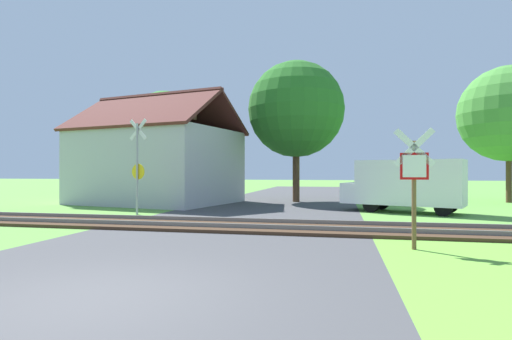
{
  "coord_description": "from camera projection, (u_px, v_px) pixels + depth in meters",
  "views": [
    {
      "loc": [
        3.25,
        -4.84,
        1.74
      ],
      "look_at": [
        0.5,
        8.2,
        1.8
      ],
      "focal_mm": 28.0,
      "sensor_mm": 36.0,
      "label": 1
    }
  ],
  "objects": [
    {
      "name": "ground_plane",
      "position": [
        95.0,
        300.0,
        5.4
      ],
      "size": [
        160.0,
        160.0,
        0.0
      ],
      "primitive_type": "plane",
      "color": "#5B933D"
    },
    {
      "name": "road_asphalt",
      "position": [
        160.0,
        266.0,
        7.36
      ],
      "size": [
        8.15,
        80.0,
        0.01
      ],
      "primitive_type": "cube",
      "color": "#424244",
      "rests_on": "ground"
    },
    {
      "name": "rail_track",
      "position": [
        234.0,
        226.0,
        12.44
      ],
      "size": [
        60.0,
        2.6,
        0.22
      ],
      "color": "#422D1E",
      "rests_on": "ground"
    },
    {
      "name": "stop_sign_near",
      "position": [
        414.0,
        177.0,
        8.89
      ],
      "size": [
        0.88,
        0.16,
        2.72
      ],
      "rotation": [
        0.0,
        0.0,
        3.08
      ],
      "color": "brown",
      "rests_on": "ground"
    },
    {
      "name": "crossing_sign_far",
      "position": [
        138.0,
        162.0,
        16.25
      ],
      "size": [
        0.86,
        0.23,
        3.9
      ],
      "rotation": [
        0.0,
        0.0,
        -0.23
      ],
      "color": "#9E9EA5",
      "rests_on": "ground"
    },
    {
      "name": "house",
      "position": [
        157.0,
        164.0,
        22.31
      ],
      "size": [
        9.44,
        8.23,
        6.16
      ],
      "rotation": [
        0.0,
        0.0,
        -0.21
      ],
      "color": "#B7B7BC",
      "rests_on": "ground"
    },
    {
      "name": "tree_center",
      "position": [
        296.0,
        110.0,
        23.09
      ],
      "size": [
        5.55,
        5.55,
        8.13
      ],
      "color": "#513823",
      "rests_on": "ground"
    },
    {
      "name": "tree_far",
      "position": [
        509.0,
        114.0,
        22.52
      ],
      "size": [
        5.4,
        5.4,
        7.72
      ],
      "color": "#513823",
      "rests_on": "ground"
    },
    {
      "name": "tree_left",
      "position": [
        165.0,
        129.0,
        25.29
      ],
      "size": [
        4.82,
        4.82,
        6.85
      ],
      "color": "#513823",
      "rests_on": "ground"
    },
    {
      "name": "mail_truck",
      "position": [
        406.0,
        183.0,
        17.08
      ],
      "size": [
        5.24,
        3.55,
        2.24
      ],
      "rotation": [
        0.0,
        0.0,
        1.19
      ],
      "color": "white",
      "rests_on": "ground"
    }
  ]
}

